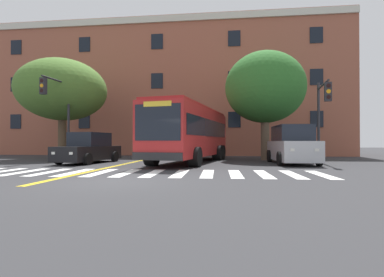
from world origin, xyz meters
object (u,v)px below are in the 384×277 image
at_px(car_teal_behind_bus, 207,146).
at_px(traffic_light_near_corner, 322,107).
at_px(traffic_light_far_corner, 59,104).
at_px(car_silver_far_lane, 292,146).
at_px(city_bus, 191,133).
at_px(car_black_near_lane, 89,149).
at_px(street_tree_curbside_large, 265,87).
at_px(street_tree_curbside_small, 62,90).

bearing_deg(car_teal_behind_bus, traffic_light_near_corner, -57.01).
bearing_deg(traffic_light_far_corner, car_silver_far_lane, -1.35).
distance_m(city_bus, car_teal_behind_bus, 11.02).
xyz_separation_m(car_black_near_lane, traffic_light_near_corner, (13.70, 0.86, 2.46)).
distance_m(street_tree_curbside_large, street_tree_curbside_small, 14.98).
relative_size(traffic_light_near_corner, traffic_light_far_corner, 0.88).
distance_m(traffic_light_near_corner, traffic_light_far_corner, 16.35).
xyz_separation_m(car_silver_far_lane, traffic_light_far_corner, (-14.61, 0.34, 2.69)).
xyz_separation_m(traffic_light_near_corner, traffic_light_far_corner, (-16.34, 0.27, 0.46)).
bearing_deg(traffic_light_near_corner, car_silver_far_lane, -177.44).
relative_size(car_silver_far_lane, street_tree_curbside_small, 0.57).
xyz_separation_m(car_teal_behind_bus, street_tree_curbside_large, (4.62, -8.22, 4.20)).
distance_m(car_black_near_lane, traffic_light_far_corner, 4.10).
bearing_deg(car_silver_far_lane, car_teal_behind_bus, 116.34).
xyz_separation_m(car_silver_far_lane, traffic_light_near_corner, (1.73, 0.08, 2.23)).
distance_m(car_black_near_lane, car_teal_behind_bus, 13.84).
height_order(car_black_near_lane, traffic_light_near_corner, traffic_light_near_corner).
xyz_separation_m(city_bus, car_teal_behind_bus, (0.22, 10.98, -0.98)).
xyz_separation_m(car_black_near_lane, car_silver_far_lane, (11.97, 0.78, 0.23)).
relative_size(city_bus, car_black_near_lane, 2.23).
xyz_separation_m(car_black_near_lane, street_tree_curbside_small, (-4.13, 4.11, 4.35)).
height_order(car_silver_far_lane, traffic_light_near_corner, traffic_light_near_corner).
height_order(traffic_light_near_corner, traffic_light_far_corner, traffic_light_far_corner).
bearing_deg(street_tree_curbside_large, traffic_light_far_corner, -167.37).
height_order(city_bus, car_black_near_lane, city_bus).
distance_m(car_silver_far_lane, traffic_light_near_corner, 2.83).
height_order(traffic_light_far_corner, street_tree_curbside_large, street_tree_curbside_large).
bearing_deg(street_tree_curbside_small, car_black_near_lane, -44.88).
bearing_deg(street_tree_curbside_large, car_black_near_lane, -159.08).
bearing_deg(car_teal_behind_bus, car_black_near_lane, -116.75).
relative_size(city_bus, street_tree_curbside_small, 1.23).
distance_m(car_silver_far_lane, traffic_light_far_corner, 14.86).
bearing_deg(street_tree_curbside_large, city_bus, -150.31).
xyz_separation_m(traffic_light_near_corner, street_tree_curbside_small, (-17.83, 3.25, 1.89)).
relative_size(car_black_near_lane, car_teal_behind_bus, 1.12).
relative_size(car_silver_far_lane, traffic_light_near_corner, 1.03).
distance_m(car_silver_far_lane, street_tree_curbside_small, 16.94).
relative_size(car_silver_far_lane, street_tree_curbside_large, 0.67).
height_order(city_bus, street_tree_curbside_large, street_tree_curbside_large).
xyz_separation_m(car_teal_behind_bus, traffic_light_far_corner, (-8.87, -11.24, 2.89)).
bearing_deg(city_bus, traffic_light_near_corner, -3.93).
bearing_deg(street_tree_curbside_small, city_bus, -15.04).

